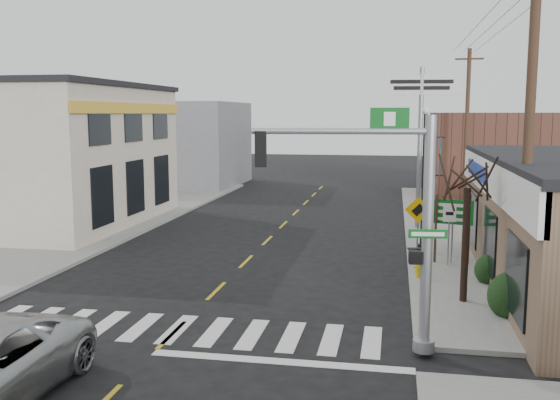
% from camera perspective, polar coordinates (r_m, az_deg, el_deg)
% --- Properties ---
extents(ground, '(140.00, 140.00, 0.00)m').
position_cam_1_polar(ground, '(16.35, -9.86, -12.04)').
color(ground, black).
rests_on(ground, ground).
extents(sidewalk_right, '(6.00, 38.00, 0.13)m').
position_cam_1_polar(sidewalk_right, '(28.15, 17.55, -3.69)').
color(sidewalk_right, gray).
rests_on(sidewalk_right, ground).
extents(sidewalk_left, '(6.00, 38.00, 0.13)m').
position_cam_1_polar(sidewalk_left, '(31.44, -17.08, -2.48)').
color(sidewalk_left, gray).
rests_on(sidewalk_left, ground).
extents(center_line, '(0.12, 56.00, 0.01)m').
position_cam_1_polar(center_line, '(23.69, -3.13, -5.63)').
color(center_line, gold).
rests_on(center_line, ground).
extents(crosswalk, '(11.00, 2.20, 0.01)m').
position_cam_1_polar(crosswalk, '(16.70, -9.38, -11.58)').
color(crosswalk, silver).
rests_on(crosswalk, ground).
extents(left_building, '(12.00, 12.00, 6.80)m').
position_cam_1_polar(left_building, '(33.92, -22.55, 3.68)').
color(left_building, beige).
rests_on(left_building, ground).
extents(bldg_distant_right, '(8.00, 10.00, 5.60)m').
position_cam_1_polar(bldg_distant_right, '(44.95, 18.88, 3.99)').
color(bldg_distant_right, brown).
rests_on(bldg_distant_right, ground).
extents(bldg_distant_left, '(9.00, 10.00, 6.40)m').
position_cam_1_polar(bldg_distant_left, '(49.27, -9.08, 5.09)').
color(bldg_distant_left, slate).
rests_on(bldg_distant_left, ground).
extents(traffic_signal_pole, '(4.38, 0.37, 5.55)m').
position_cam_1_polar(traffic_signal_pole, '(14.24, 10.75, -0.73)').
color(traffic_signal_pole, '#93949B').
rests_on(traffic_signal_pole, sidewalk_right).
extents(guide_sign, '(1.44, 0.13, 2.52)m').
position_cam_1_polar(guide_sign, '(23.41, 15.51, -1.65)').
color(guide_sign, '#452F20').
rests_on(guide_sign, sidewalk_right).
extents(fire_hydrant, '(0.20, 0.20, 0.63)m').
position_cam_1_polar(fire_hydrant, '(21.36, 12.53, -6.02)').
color(fire_hydrant, gold).
rests_on(fire_hydrant, sidewalk_right).
extents(ped_crossing_sign, '(0.96, 0.07, 2.47)m').
position_cam_1_polar(ped_crossing_sign, '(22.90, 12.50, -1.58)').
color(ped_crossing_sign, gray).
rests_on(ped_crossing_sign, sidewalk_right).
extents(lamp_post, '(0.73, 0.58, 5.66)m').
position_cam_1_polar(lamp_post, '(24.79, 13.17, 2.77)').
color(lamp_post, black).
rests_on(lamp_post, sidewalk_right).
extents(dance_center_sign, '(3.55, 0.22, 7.55)m').
position_cam_1_polar(dance_center_sign, '(30.13, 12.76, 8.10)').
color(dance_center_sign, gray).
rests_on(dance_center_sign, sidewalk_right).
extents(bare_tree, '(2.49, 2.49, 4.98)m').
position_cam_1_polar(bare_tree, '(18.45, 16.86, 2.90)').
color(bare_tree, black).
rests_on(bare_tree, sidewalk_right).
extents(shrub_front, '(1.36, 1.36, 1.02)m').
position_cam_1_polar(shrub_front, '(18.20, 20.52, -8.25)').
color(shrub_front, '#1C3618').
rests_on(shrub_front, sidewalk_right).
extents(shrub_back, '(1.05, 1.05, 0.79)m').
position_cam_1_polar(shrub_back, '(21.40, 18.72, -6.08)').
color(shrub_back, black).
rests_on(shrub_back, sidewalk_right).
extents(utility_pole_near, '(1.77, 0.27, 10.16)m').
position_cam_1_polar(utility_pole_near, '(17.70, 21.84, 6.68)').
color(utility_pole_near, '#44321C').
rests_on(utility_pole_near, sidewalk_right).
extents(utility_pole_far, '(1.59, 0.24, 9.12)m').
position_cam_1_polar(utility_pole_far, '(38.05, 16.70, 6.47)').
color(utility_pole_far, '#442D21').
rests_on(utility_pole_far, sidewalk_right).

